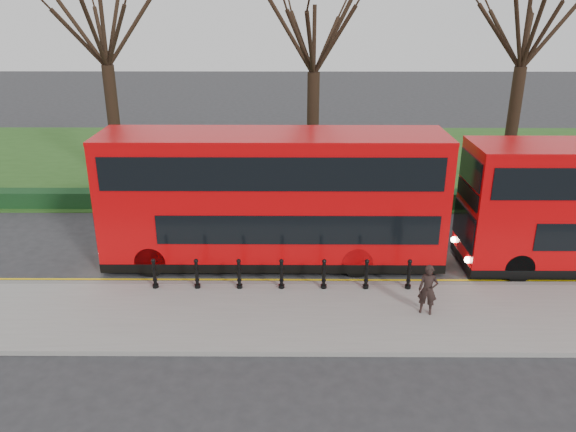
{
  "coord_description": "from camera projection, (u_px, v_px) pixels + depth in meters",
  "views": [
    {
      "loc": [
        0.92,
        -17.9,
        9.12
      ],
      "look_at": [
        0.81,
        0.5,
        2.0
      ],
      "focal_mm": 35.0,
      "sensor_mm": 36.0,
      "label": 1
    }
  ],
  "objects": [
    {
      "name": "bollard_row",
      "position": [
        281.0,
        274.0,
        18.5
      ],
      "size": [
        8.55,
        0.15,
        1.0
      ],
      "color": "black",
      "rests_on": "pavement"
    },
    {
      "name": "hedge",
      "position": [
        272.0,
        199.0,
        26.19
      ],
      "size": [
        60.0,
        0.9,
        0.8
      ],
      "primitive_type": "cube",
      "color": "black",
      "rests_on": "ground"
    },
    {
      "name": "pedestrian",
      "position": [
        428.0,
        290.0,
        16.91
      ],
      "size": [
        0.66,
        0.53,
        1.58
      ],
      "primitive_type": "imported",
      "rotation": [
        0.0,
        0.0,
        -0.3
      ],
      "color": "black",
      "rests_on": "pavement"
    },
    {
      "name": "grass_verge",
      "position": [
        276.0,
        160.0,
        33.97
      ],
      "size": [
        60.0,
        18.0,
        0.06
      ],
      "primitive_type": "cube",
      "color": "#274E1A",
      "rests_on": "ground"
    },
    {
      "name": "yellow_line_inner",
      "position": [
        265.0,
        280.0,
        19.52
      ],
      "size": [
        60.0,
        0.1,
        0.01
      ],
      "primitive_type": "cube",
      "color": "yellow",
      "rests_on": "ground"
    },
    {
      "name": "kerb",
      "position": [
        264.0,
        285.0,
        19.03
      ],
      "size": [
        60.0,
        0.25,
        0.16
      ],
      "primitive_type": "cube",
      "color": "slate",
      "rests_on": "ground"
    },
    {
      "name": "tree_mid",
      "position": [
        314.0,
        32.0,
        26.53
      ],
      "size": [
        6.77,
        6.77,
        10.59
      ],
      "color": "black",
      "rests_on": "ground"
    },
    {
      "name": "tree_right",
      "position": [
        527.0,
        24.0,
        26.35
      ],
      "size": [
        7.08,
        7.08,
        11.06
      ],
      "color": "black",
      "rests_on": "ground"
    },
    {
      "name": "yellow_line_outer",
      "position": [
        264.0,
        282.0,
        19.34
      ],
      "size": [
        60.0,
        0.1,
        0.01
      ],
      "primitive_type": "cube",
      "color": "yellow",
      "rests_on": "ground"
    },
    {
      "name": "ground",
      "position": [
        265.0,
        273.0,
        19.99
      ],
      "size": [
        120.0,
        120.0,
        0.0
      ],
      "primitive_type": "plane",
      "color": "#28282B",
      "rests_on": "ground"
    },
    {
      "name": "pavement",
      "position": [
        261.0,
        316.0,
        17.17
      ],
      "size": [
        60.0,
        4.0,
        0.15
      ],
      "primitive_type": "cube",
      "color": "gray",
      "rests_on": "ground"
    },
    {
      "name": "bus_lead",
      "position": [
        273.0,
        199.0,
        20.08
      ],
      "size": [
        12.11,
        2.78,
        4.82
      ],
      "color": "#C50508",
      "rests_on": "ground"
    },
    {
      "name": "tree_left",
      "position": [
        103.0,
        22.0,
        26.43
      ],
      "size": [
        7.17,
        7.17,
        11.2
      ],
      "color": "black",
      "rests_on": "ground"
    }
  ]
}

